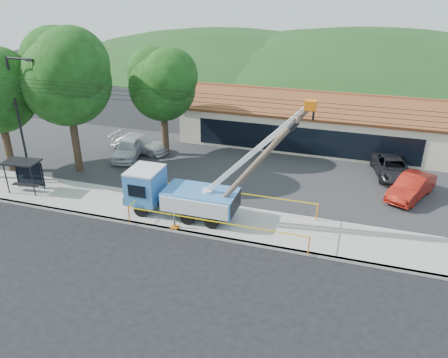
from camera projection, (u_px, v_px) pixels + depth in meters
name	position (u px, v px, depth m)	size (l,w,h in m)	color
ground	(185.00, 256.00, 23.44)	(120.00, 120.00, 0.00)	black
curb	(198.00, 234.00, 25.22)	(60.00, 0.25, 0.15)	#99968F
sidewalk	(209.00, 219.00, 26.86)	(60.00, 4.00, 0.15)	#99968F
parking_lot	(244.00, 169.00, 33.78)	(60.00, 12.00, 0.10)	#28282B
strip_mall	(311.00, 122.00, 38.79)	(22.50, 8.53, 4.67)	beige
streetlight	(20.00, 113.00, 29.31)	(2.13, 0.22, 9.00)	black
tree_west_near	(65.00, 72.00, 30.47)	(7.56, 6.72, 10.80)	#332316
tree_lot	(162.00, 81.00, 33.97)	(6.30, 5.60, 8.94)	#332316
hill_west	(226.00, 63.00, 75.05)	(78.40, 56.00, 28.00)	#1C3E16
hill_center	(378.00, 72.00, 68.16)	(89.60, 64.00, 32.00)	#1C3E16
utility_truck	(179.00, 193.00, 26.65)	(11.11, 3.70, 7.87)	black
leaning_pole	(257.00, 162.00, 23.94)	(6.09, 1.82, 7.82)	brown
bus_shelter	(24.00, 168.00, 29.61)	(2.46, 1.67, 2.24)	black
caution_tape	(224.00, 210.00, 26.05)	(10.72, 3.87, 1.12)	orange
car_silver	(130.00, 158.00, 36.00)	(1.92, 4.77, 1.63)	silver
car_red	(409.00, 198.00, 29.45)	(1.64, 4.69, 1.55)	maroon
car_white	(141.00, 153.00, 37.07)	(2.06, 5.07, 1.47)	silver
car_dark	(391.00, 178.00, 32.51)	(2.34, 5.07, 1.41)	black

